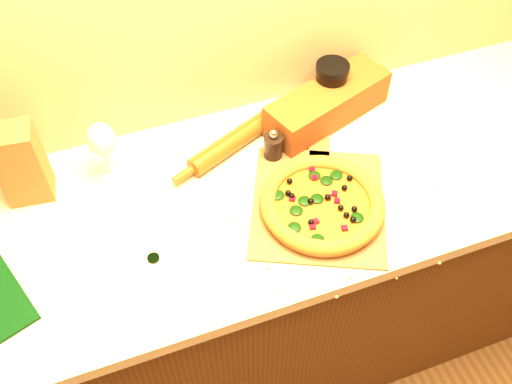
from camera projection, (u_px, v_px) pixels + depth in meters
name	position (u px, v px, depth m)	size (l,w,h in m)	color
cabinet	(275.00, 277.00, 1.87)	(2.80, 0.65, 0.86)	#4C2810
countertop	(279.00, 189.00, 1.53)	(2.84, 0.68, 0.04)	beige
pizza_peel	(318.00, 199.00, 1.47)	(0.46, 0.54, 0.01)	brown
pizza	(322.00, 204.00, 1.43)	(0.31, 0.31, 0.04)	#C08430
bottle_cap	(153.00, 258.00, 1.36)	(0.03, 0.03, 0.01)	black
pepper_grinder	(273.00, 146.00, 1.54)	(0.05, 0.05, 0.10)	black
rolling_pin	(231.00, 143.00, 1.57)	(0.37, 0.18, 0.05)	#58320F
bread_bag	(327.00, 104.00, 1.63)	(0.39, 0.13, 0.11)	brown
wine_glass	(102.00, 141.00, 1.43)	(0.07, 0.07, 0.18)	silver
paper_bag	(21.00, 164.00, 1.41)	(0.11, 0.09, 0.22)	brown
dark_jar	(330.00, 86.00, 1.65)	(0.10, 0.10, 0.15)	black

